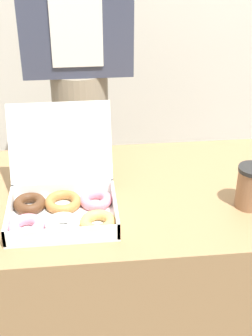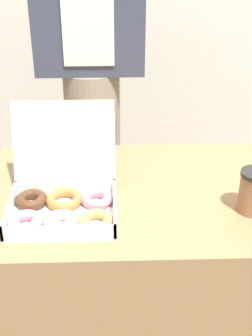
{
  "view_description": "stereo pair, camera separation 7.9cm",
  "coord_description": "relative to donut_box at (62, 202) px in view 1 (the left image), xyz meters",
  "views": [
    {
      "loc": [
        -0.21,
        -1.2,
        1.5
      ],
      "look_at": [
        -0.09,
        -0.1,
        0.87
      ],
      "focal_mm": 50.0,
      "sensor_mm": 36.0,
      "label": 1
    },
    {
      "loc": [
        -0.13,
        -1.21,
        1.5
      ],
      "look_at": [
        -0.09,
        -0.1,
        0.87
      ],
      "focal_mm": 50.0,
      "sensor_mm": 36.0,
      "label": 2
    }
  ],
  "objects": [
    {
      "name": "coffee_cup",
      "position": [
        0.54,
        -0.01,
        0.03
      ],
      "size": [
        0.08,
        0.08,
        0.13
      ],
      "color": "#8C6042",
      "rests_on": "table"
    },
    {
      "name": "donut_box",
      "position": [
        0.0,
        0.0,
        0.0
      ],
      "size": [
        0.32,
        0.32,
        0.27
      ],
      "color": "white",
      "rests_on": "table"
    },
    {
      "name": "person_customer",
      "position": [
        0.07,
        0.65,
        0.18
      ],
      "size": [
        0.4,
        0.22,
        1.74
      ],
      "color": "gray",
      "rests_on": "ground_plane"
    },
    {
      "name": "table",
      "position": [
        0.27,
        0.1,
        -0.41
      ],
      "size": [
        1.05,
        0.64,
        0.73
      ],
      "color": "#99754C",
      "rests_on": "ground_plane"
    }
  ]
}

